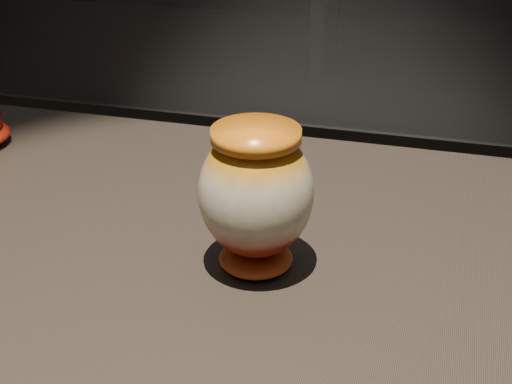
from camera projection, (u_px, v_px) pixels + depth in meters
main_vase at (256, 195)px, 0.77m from camera, size 0.13×0.13×0.17m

